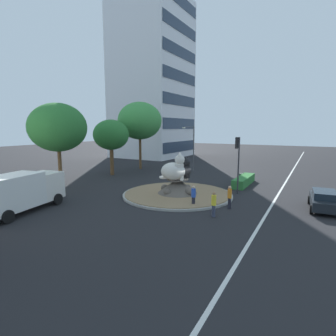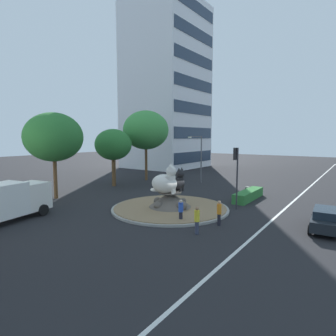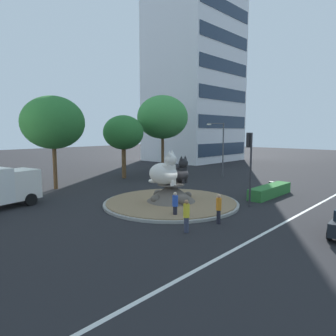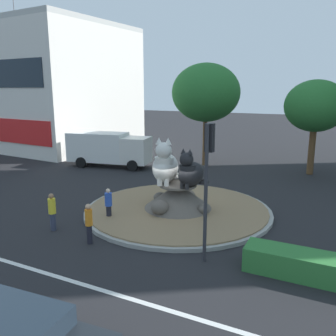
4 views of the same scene
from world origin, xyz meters
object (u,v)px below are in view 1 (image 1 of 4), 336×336
at_px(third_tree_left, 111,135).
at_px(sedan_on_far_lane, 324,200).
at_px(cat_statue_white, 174,170).
at_px(pedestrian_yellow_shirt, 214,203).
at_px(pedestrian_blue_shirt, 193,196).
at_px(litter_bin, 241,177).
at_px(delivery_box_truck, 19,191).
at_px(pedestrian_orange_shirt, 230,196).
at_px(cat_statue_black, 183,170).
at_px(second_tree_near_tower, 58,128).
at_px(broadleaf_tree_behind_island, 140,121).
at_px(streetlight_arm, 192,145).
at_px(office_tower, 152,79).
at_px(traffic_light_mast, 238,155).

relative_size(third_tree_left, sedan_on_far_lane, 1.59).
distance_m(cat_statue_white, pedestrian_yellow_shirt, 6.19).
relative_size(pedestrian_blue_shirt, litter_bin, 1.86).
distance_m(sedan_on_far_lane, delivery_box_truck, 22.72).
bearing_deg(sedan_on_far_lane, pedestrian_orange_shirt, 111.45).
bearing_deg(pedestrian_blue_shirt, cat_statue_black, -129.52).
bearing_deg(second_tree_near_tower, broadleaf_tree_behind_island, 0.98).
height_order(streetlight_arm, pedestrian_blue_shirt, streetlight_arm).
bearing_deg(cat_statue_white, broadleaf_tree_behind_island, 116.60).
xyz_separation_m(cat_statue_white, broadleaf_tree_behind_island, (12.56, 12.34, 4.69)).
height_order(cat_statue_black, delivery_box_truck, cat_statue_black).
relative_size(broadleaf_tree_behind_island, litter_bin, 11.06).
bearing_deg(cat_statue_black, office_tower, 133.52).
xyz_separation_m(cat_statue_black, litter_bin, (8.93, -3.29, -1.87)).
xyz_separation_m(third_tree_left, sedan_on_far_lane, (-4.28, -24.26, -4.44)).
distance_m(traffic_light_mast, broadleaf_tree_behind_island, 19.21).
relative_size(broadleaf_tree_behind_island, pedestrian_orange_shirt, 5.56).
bearing_deg(sedan_on_far_lane, office_tower, 45.58).
height_order(cat_statue_black, pedestrian_yellow_shirt, cat_statue_black).
distance_m(broadleaf_tree_behind_island, pedestrian_blue_shirt, 21.75).
bearing_deg(third_tree_left, litter_bin, -75.62).
xyz_separation_m(streetlight_arm, pedestrian_orange_shirt, (-15.31, -9.91, -2.84)).
distance_m(pedestrian_blue_shirt, pedestrian_yellow_shirt, 2.75).
xyz_separation_m(cat_statue_white, streetlight_arm, (14.33, 4.60, 1.31)).
bearing_deg(second_tree_near_tower, litter_bin, -50.64).
height_order(sedan_on_far_lane, delivery_box_truck, delivery_box_truck).
bearing_deg(pedestrian_orange_shirt, cat_statue_white, 64.19).
height_order(second_tree_near_tower, pedestrian_yellow_shirt, second_tree_near_tower).
bearing_deg(litter_bin, second_tree_near_tower, 129.36).
distance_m(pedestrian_blue_shirt, delivery_box_truck, 13.03).
bearing_deg(litter_bin, pedestrian_yellow_shirt, -173.91).
height_order(streetlight_arm, litter_bin, streetlight_arm).
relative_size(office_tower, second_tree_near_tower, 3.76).
height_order(broadleaf_tree_behind_island, streetlight_arm, broadleaf_tree_behind_island).
height_order(office_tower, pedestrian_orange_shirt, office_tower).
xyz_separation_m(traffic_light_mast, litter_bin, (6.41, 1.10, -3.25)).
relative_size(streetlight_arm, pedestrian_blue_shirt, 3.81).
height_order(cat_statue_white, broadleaf_tree_behind_island, broadleaf_tree_behind_island).
relative_size(pedestrian_blue_shirt, pedestrian_orange_shirt, 0.94).
distance_m(pedestrian_orange_shirt, sedan_on_far_lane, 7.05).
relative_size(cat_statue_black, office_tower, 0.06).
distance_m(cat_statue_white, cat_statue_black, 1.53).
distance_m(streetlight_arm, sedan_on_far_lane, 20.60).
xyz_separation_m(broadleaf_tree_behind_island, delivery_box_truck, (-21.99, -4.44, -5.59)).
bearing_deg(second_tree_near_tower, traffic_light_mast, -69.19).
height_order(traffic_light_mast, pedestrian_yellow_shirt, traffic_light_mast).
xyz_separation_m(second_tree_near_tower, litter_bin, (12.72, -15.51, -5.76)).
bearing_deg(office_tower, cat_statue_black, -142.46).
distance_m(pedestrian_yellow_shirt, pedestrian_orange_shirt, 2.51).
bearing_deg(cat_statue_black, pedestrian_yellow_shirt, -39.29).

